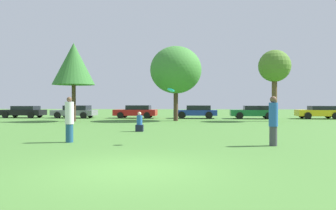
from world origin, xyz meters
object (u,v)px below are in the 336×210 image
object	(u,v)px
parked_car_grey	(75,111)
parked_car_red	(136,111)
tree_2	(275,67)
parked_car_blue	(196,111)
parked_car_yellow	(319,112)
person_catcher	(273,120)
tree_0	(74,64)
parked_car_green	(254,112)
bystander_sitting	(139,123)
parked_car_black	(23,111)
tree_1	(176,70)
frisbee	(171,90)
person_thrower	(69,119)

from	to	relation	value
parked_car_grey	parked_car_red	xyz separation A→B (m)	(6.13, 0.15, 0.01)
tree_2	parked_car_blue	xyz separation A→B (m)	(-6.40, 4.11, -3.84)
parked_car_red	parked_car_yellow	world-z (taller)	parked_car_red
person_catcher	parked_car_blue	xyz separation A→B (m)	(-2.46, 19.26, -0.28)
parked_car_blue	tree_2	bearing A→B (deg)	149.86
parked_car_yellow	tree_0	bearing A→B (deg)	16.61
parked_car_red	parked_car_green	distance (m)	11.40
bystander_sitting	parked_car_black	size ratio (longest dim) A/B	0.25
bystander_sitting	tree_0	bearing A→B (deg)	128.80
tree_1	parked_car_blue	distance (m)	5.71
tree_2	frisbee	bearing A→B (deg)	-117.56
frisbee	tree_1	distance (m)	15.22
person_catcher	parked_car_black	xyz separation A→B (m)	(-19.87, 19.28, -0.31)
bystander_sitting	parked_car_yellow	world-z (taller)	parked_car_yellow
parked_car_black	parked_car_red	bearing A→B (deg)	-176.69
tree_0	parked_car_green	size ratio (longest dim) A/B	1.50
tree_0	parked_car_red	xyz separation A→B (m)	(4.28, 5.62, -4.07)
parked_car_red	parked_car_yellow	distance (m)	17.56
person_catcher	parked_car_green	distance (m)	19.20
tree_0	tree_1	size ratio (longest dim) A/B	1.02
parked_car_blue	parked_car_yellow	world-z (taller)	parked_car_blue
parked_car_green	parked_car_blue	bearing A→B (deg)	-0.54
frisbee	parked_car_green	xyz separation A→B (m)	(6.85, 18.74, -1.44)
tree_1	parked_car_yellow	world-z (taller)	tree_1
parked_car_black	parked_car_red	xyz separation A→B (m)	(11.47, 0.14, 0.03)
tree_0	person_thrower	bearing A→B (deg)	-70.69
person_catcher	parked_car_grey	xyz separation A→B (m)	(-14.53, 19.28, -0.30)
tree_2	tree_0	bearing A→B (deg)	-175.37
bystander_sitting	parked_car_red	xyz separation A→B (m)	(-2.51, 14.05, 0.22)
person_thrower	tree_2	distance (m)	19.24
person_catcher	parked_car_red	world-z (taller)	person_catcher
frisbee	parked_car_black	bearing A→B (deg)	130.04
frisbee	tree_0	size ratio (longest dim) A/B	0.05
tree_2	tree_1	bearing A→B (deg)	179.14
tree_0	parked_car_grey	size ratio (longest dim) A/B	1.50
parked_car_black	parked_car_grey	xyz separation A→B (m)	(5.33, -0.00, 0.01)
parked_car_black	parked_car_red	world-z (taller)	parked_car_red
parked_car_black	parked_car_yellow	size ratio (longest dim) A/B	1.08
parked_car_red	bystander_sitting	bearing A→B (deg)	102.71
parked_car_green	tree_2	bearing A→B (deg)	106.45
frisbee	tree_1	world-z (taller)	tree_1
tree_1	frisbee	bearing A→B (deg)	-88.32
person_catcher	frisbee	xyz separation A→B (m)	(-3.86, 0.22, 1.15)
frisbee	tree_2	xyz separation A→B (m)	(7.79, 14.93, 2.41)
person_catcher	tree_0	bearing A→B (deg)	-43.86
person_thrower	tree_2	size ratio (longest dim) A/B	0.31
person_thrower	parked_car_green	bearing A→B (deg)	62.78
parked_car_red	parked_car_green	bearing A→B (deg)	-179.71
frisbee	parked_car_grey	size ratio (longest dim) A/B	0.07
tree_1	bystander_sitting	bearing A→B (deg)	-99.14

